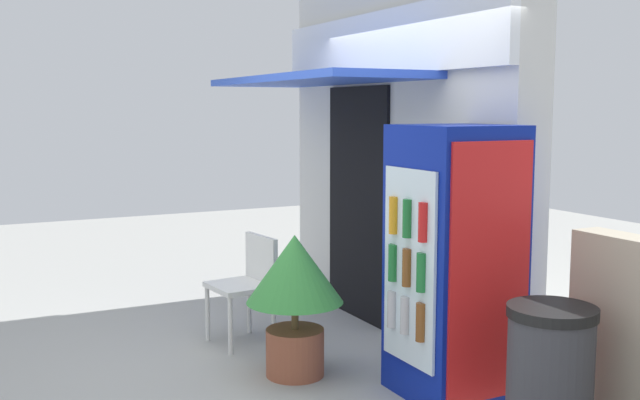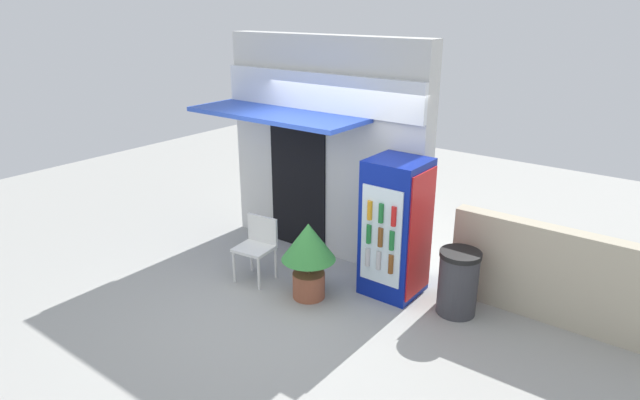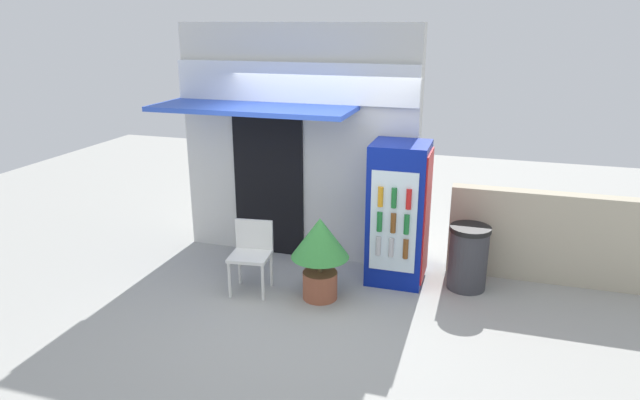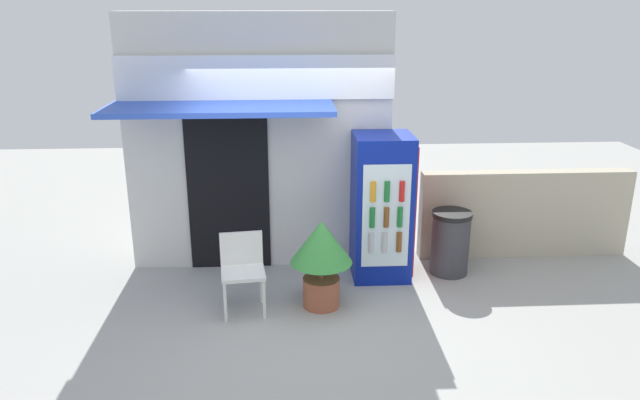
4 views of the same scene
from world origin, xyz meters
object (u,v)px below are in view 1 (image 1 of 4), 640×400
drink_cooler (454,262)px  trash_bin (550,377)px  potted_plant_near_shop (295,286)px  plastic_chair (248,279)px

drink_cooler → trash_bin: (0.87, 0.01, -0.48)m
potted_plant_near_shop → trash_bin: bearing=25.4°
trash_bin → potted_plant_near_shop: bearing=-154.6°
potted_plant_near_shop → drink_cooler: bearing=44.8°
plastic_chair → trash_bin: plastic_chair is taller
drink_cooler → potted_plant_near_shop: bearing=-135.2°
potted_plant_near_shop → trash_bin: 1.84m
drink_cooler → trash_bin: bearing=0.6°
plastic_chair → trash_bin: bearing=17.6°
drink_cooler → trash_bin: drink_cooler is taller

